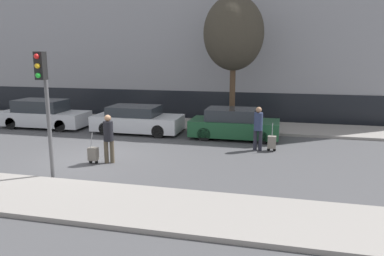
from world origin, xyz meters
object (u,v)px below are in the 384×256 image
trolley_right (272,142)px  bare_tree_near_crossing (234,34)px  parked_car_1 (137,120)px  trolley_left (93,154)px  pedestrian_left (108,136)px  parked_car_2 (234,124)px  pedestrian_right (258,126)px  parked_bicycle (141,114)px  traffic_light (44,90)px  parked_car_0 (44,115)px

trolley_right → bare_tree_near_crossing: bare_tree_near_crossing is taller
parked_car_1 → trolley_left: parked_car_1 is taller
parked_car_1 → pedestrian_left: (0.95, -4.96, 0.35)m
pedestrian_left → bare_tree_near_crossing: 8.59m
trolley_right → pedestrian_left: bearing=-151.5°
parked_car_2 → pedestrian_right: size_ratio=2.26×
parked_car_2 → pedestrian_left: bearing=-127.5°
parked_bicycle → bare_tree_near_crossing: 6.57m
pedestrian_left → traffic_light: bearing=-137.0°
parked_car_0 → trolley_left: 7.64m
parked_car_2 → traffic_light: bearing=-124.3°
trolley_left → parked_car_2: bearing=50.0°
parked_car_0 → trolley_left: parked_car_0 is taller
trolley_left → bare_tree_near_crossing: (3.87, 7.18, 4.35)m
parked_car_2 → bare_tree_near_crossing: 4.60m
pedestrian_right → bare_tree_near_crossing: bearing=-68.4°
traffic_light → trolley_right: bearing=37.8°
pedestrian_left → pedestrian_right: (4.93, 2.98, 0.02)m
pedestrian_right → parked_car_2: bearing=-57.0°
trolley_left → bare_tree_near_crossing: bare_tree_near_crossing is taller
trolley_left → trolley_right: 6.79m
pedestrian_left → bare_tree_near_crossing: bare_tree_near_crossing is taller
bare_tree_near_crossing → trolley_right: bearing=-62.0°
pedestrian_left → traffic_light: 2.86m
parked_bicycle → traffic_light: bearing=-85.6°
pedestrian_left → trolley_left: bearing=-179.9°
parked_car_1 → traffic_light: 7.31m
parked_car_0 → parked_car_2: parked_car_0 is taller
parked_car_0 → parked_car_2: 9.83m
trolley_left → trolley_right: trolley_right is taller
traffic_light → parked_bicycle: 9.64m
pedestrian_left → parked_car_2: bearing=30.9°
parked_car_0 → pedestrian_right: (11.03, -2.02, 0.32)m
pedestrian_right → parked_bicycle: (-6.62, 4.34, -0.50)m
parked_car_0 → bare_tree_near_crossing: bare_tree_near_crossing is taller
pedestrian_left → pedestrian_right: size_ratio=0.99×
traffic_light → trolley_left: bearing=76.0°
parked_car_1 → trolley_right: (6.43, -1.98, -0.26)m
trolley_left → traffic_light: size_ratio=0.29×
parked_car_1 → bare_tree_near_crossing: size_ratio=0.66×
parked_car_1 → parked_bicycle: size_ratio=2.38×
trolley_left → pedestrian_right: (5.44, 3.18, 0.65)m
parked_car_2 → bare_tree_near_crossing: bearing=99.8°
parked_car_0 → traffic_light: size_ratio=1.17×
trolley_left → trolley_right: (5.99, 3.18, 0.02)m
parked_car_0 → trolley_right: (11.58, -2.02, -0.31)m
trolley_left → pedestrian_right: bearing=30.3°
pedestrian_right → traffic_light: 7.94m
parked_car_2 → bare_tree_near_crossing: size_ratio=0.62×
parked_car_1 → parked_bicycle: bearing=107.4°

